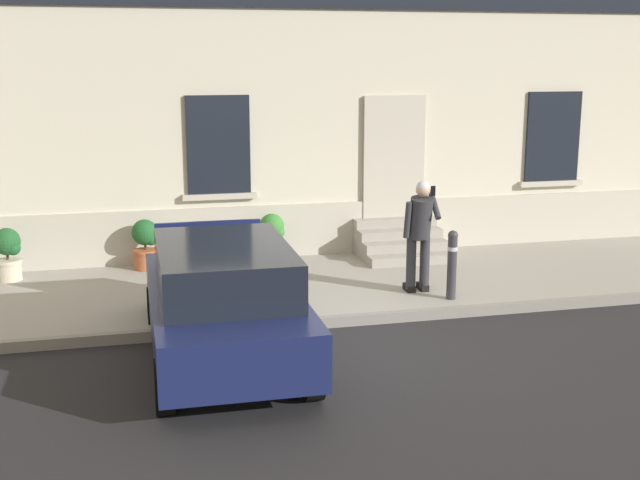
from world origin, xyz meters
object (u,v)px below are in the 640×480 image
bollard_far_left (222,276)px  planter_cream (8,253)px  hatchback_car_navy (223,300)px  planter_terracotta (146,243)px  planter_charcoal (272,236)px  bollard_near_person (452,262)px  person_on_phone (420,229)px

bollard_far_left → planter_cream: 4.12m
hatchback_car_navy → planter_terracotta: hatchback_car_navy is taller
planter_terracotta → planter_charcoal: size_ratio=1.00×
planter_terracotta → planter_charcoal: same height
hatchback_car_navy → planter_cream: bearing=126.6°
bollard_near_person → planter_terracotta: bollard_near_person is taller
planter_terracotta → hatchback_car_navy: bearing=-79.2°
bollard_far_left → planter_terracotta: bollard_far_left is taller
planter_cream → person_on_phone: bearing=-19.8°
planter_terracotta → planter_charcoal: bearing=-0.1°
person_on_phone → planter_cream: person_on_phone is taller
person_on_phone → planter_cream: size_ratio=2.03×
hatchback_car_navy → planter_charcoal: hatchback_car_navy is taller
bollard_near_person → person_on_phone: bearing=128.4°
hatchback_car_navy → bollard_far_left: (0.15, 1.36, -0.08)m
planter_terracotta → bollard_far_left: bearing=-71.7°
planter_cream → bollard_near_person: bearing=-22.2°
bollard_near_person → planter_terracotta: size_ratio=1.22×
bollard_far_left → planter_charcoal: size_ratio=1.22×
hatchback_car_navy → bollard_near_person: (3.56, 1.36, -0.08)m
planter_charcoal → bollard_far_left: bearing=-113.2°
bollard_far_left → planter_cream: size_ratio=1.22×
bollard_near_person → planter_cream: size_ratio=1.22×
planter_cream → planter_terracotta: (2.18, 0.20, 0.00)m
bollard_near_person → person_on_phone: size_ratio=0.60×
bollard_far_left → hatchback_car_navy: bearing=-96.2°
hatchback_car_navy → person_on_phone: (3.21, 1.80, 0.36)m
bollard_near_person → planter_charcoal: bearing=127.2°
person_on_phone → planter_cream: (-6.19, 2.22, -0.54)m
person_on_phone → planter_charcoal: (-1.83, 2.42, -0.54)m
bollard_near_person → planter_terracotta: bearing=146.7°
bollard_far_left → planter_cream: bollard_far_left is taller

